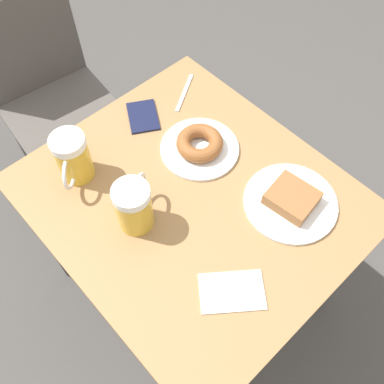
{
  "coord_description": "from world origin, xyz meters",
  "views": [
    {
      "loc": [
        -0.42,
        -0.45,
        1.69
      ],
      "look_at": [
        0.0,
        0.0,
        0.72
      ],
      "focal_mm": 40.0,
      "sensor_mm": 36.0,
      "label": 1
    }
  ],
  "objects_px": {
    "chair": "(47,87)",
    "plate_with_cake": "(291,201)",
    "beer_mug_center": "(73,158)",
    "passport_near_edge": "(143,116)",
    "plate_with_donut": "(200,145)",
    "fork": "(184,93)",
    "napkin_folded": "(232,292)",
    "beer_mug_left": "(134,206)"
  },
  "relations": [
    {
      "from": "fork",
      "to": "passport_near_edge",
      "type": "xyz_separation_m",
      "value": [
        -0.16,
        0.01,
        0.0
      ]
    },
    {
      "from": "plate_with_cake",
      "to": "napkin_folded",
      "type": "bearing_deg",
      "value": -167.39
    },
    {
      "from": "napkin_folded",
      "to": "fork",
      "type": "distance_m",
      "value": 0.67
    },
    {
      "from": "napkin_folded",
      "to": "fork",
      "type": "bearing_deg",
      "value": 57.41
    },
    {
      "from": "plate_with_cake",
      "to": "fork",
      "type": "bearing_deg",
      "value": 82.02
    },
    {
      "from": "plate_with_cake",
      "to": "passport_near_edge",
      "type": "xyz_separation_m",
      "value": [
        -0.09,
        0.51,
        -0.01
      ]
    },
    {
      "from": "fork",
      "to": "beer_mug_left",
      "type": "bearing_deg",
      "value": -147.28
    },
    {
      "from": "beer_mug_center",
      "to": "fork",
      "type": "height_order",
      "value": "beer_mug_center"
    },
    {
      "from": "plate_with_cake",
      "to": "beer_mug_center",
      "type": "relative_size",
      "value": 1.71
    },
    {
      "from": "plate_with_cake",
      "to": "fork",
      "type": "height_order",
      "value": "plate_with_cake"
    },
    {
      "from": "chair",
      "to": "plate_with_cake",
      "type": "bearing_deg",
      "value": -74.18
    },
    {
      "from": "beer_mug_center",
      "to": "passport_near_edge",
      "type": "relative_size",
      "value": 0.97
    },
    {
      "from": "beer_mug_left",
      "to": "napkin_folded",
      "type": "height_order",
      "value": "beer_mug_left"
    },
    {
      "from": "beer_mug_left",
      "to": "passport_near_edge",
      "type": "relative_size",
      "value": 0.97
    },
    {
      "from": "beer_mug_left",
      "to": "napkin_folded",
      "type": "bearing_deg",
      "value": -82.03
    },
    {
      "from": "plate_with_cake",
      "to": "beer_mug_center",
      "type": "distance_m",
      "value": 0.6
    },
    {
      "from": "chair",
      "to": "beer_mug_center",
      "type": "bearing_deg",
      "value": -102.74
    },
    {
      "from": "chair",
      "to": "plate_with_cake",
      "type": "height_order",
      "value": "chair"
    },
    {
      "from": "plate_with_donut",
      "to": "fork",
      "type": "height_order",
      "value": "plate_with_donut"
    },
    {
      "from": "beer_mug_center",
      "to": "fork",
      "type": "xyz_separation_m",
      "value": [
        0.43,
        0.03,
        -0.07
      ]
    },
    {
      "from": "chair",
      "to": "napkin_folded",
      "type": "relative_size",
      "value": 4.66
    },
    {
      "from": "plate_with_donut",
      "to": "plate_with_cake",
      "type": "bearing_deg",
      "value": -80.05
    },
    {
      "from": "beer_mug_left",
      "to": "beer_mug_center",
      "type": "distance_m",
      "value": 0.23
    },
    {
      "from": "beer_mug_center",
      "to": "fork",
      "type": "distance_m",
      "value": 0.44
    },
    {
      "from": "plate_with_donut",
      "to": "beer_mug_center",
      "type": "bearing_deg",
      "value": 151.26
    },
    {
      "from": "chair",
      "to": "plate_with_cake",
      "type": "xyz_separation_m",
      "value": [
        0.17,
        -1.02,
        0.19
      ]
    },
    {
      "from": "chair",
      "to": "fork",
      "type": "xyz_separation_m",
      "value": [
        0.25,
        -0.52,
        0.18
      ]
    },
    {
      "from": "plate_with_cake",
      "to": "passport_near_edge",
      "type": "height_order",
      "value": "plate_with_cake"
    },
    {
      "from": "plate_with_donut",
      "to": "fork",
      "type": "xyz_separation_m",
      "value": [
        0.12,
        0.2,
        -0.02
      ]
    },
    {
      "from": "plate_with_cake",
      "to": "beer_mug_center",
      "type": "bearing_deg",
      "value": 127.62
    },
    {
      "from": "napkin_folded",
      "to": "beer_mug_center",
      "type": "bearing_deg",
      "value": 97.46
    },
    {
      "from": "beer_mug_center",
      "to": "plate_with_donut",
      "type": "bearing_deg",
      "value": -28.74
    },
    {
      "from": "beer_mug_left",
      "to": "fork",
      "type": "height_order",
      "value": "beer_mug_left"
    },
    {
      "from": "passport_near_edge",
      "to": "beer_mug_center",
      "type": "bearing_deg",
      "value": -171.14
    },
    {
      "from": "chair",
      "to": "fork",
      "type": "height_order",
      "value": "chair"
    },
    {
      "from": "plate_with_cake",
      "to": "passport_near_edge",
      "type": "relative_size",
      "value": 1.65
    },
    {
      "from": "beer_mug_center",
      "to": "passport_near_edge",
      "type": "height_order",
      "value": "beer_mug_center"
    },
    {
      "from": "napkin_folded",
      "to": "fork",
      "type": "relative_size",
      "value": 1.21
    },
    {
      "from": "beer_mug_center",
      "to": "passport_near_edge",
      "type": "xyz_separation_m",
      "value": [
        0.27,
        0.04,
        -0.07
      ]
    },
    {
      "from": "plate_with_cake",
      "to": "passport_near_edge",
      "type": "bearing_deg",
      "value": 100.33
    },
    {
      "from": "beer_mug_center",
      "to": "chair",
      "type": "bearing_deg",
      "value": 71.17
    },
    {
      "from": "plate_with_donut",
      "to": "passport_near_edge",
      "type": "distance_m",
      "value": 0.22
    }
  ]
}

